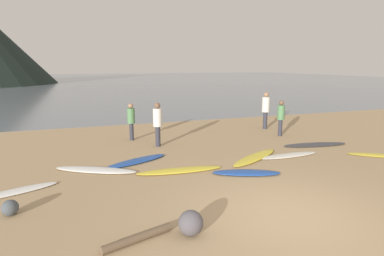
# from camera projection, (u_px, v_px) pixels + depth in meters

# --- Properties ---
(ground_plane) EXTENTS (120.00, 120.00, 0.20)m
(ground_plane) POSITION_uv_depth(u_px,v_px,m) (166.00, 130.00, 15.85)
(ground_plane) COLOR tan
(ground_plane) RESTS_ON ground
(ocean_water) EXTENTS (140.00, 100.00, 0.01)m
(ocean_water) POSITION_uv_depth(u_px,v_px,m) (99.00, 81.00, 63.61)
(ocean_water) COLOR slate
(ocean_water) RESTS_ON ground
(surfboard_0) EXTENTS (2.07, 1.14, 0.06)m
(surfboard_0) POSITION_uv_depth(u_px,v_px,m) (14.00, 192.00, 7.86)
(surfboard_0) COLOR white
(surfboard_0) RESTS_ON ground
(surfboard_1) EXTENTS (2.47, 1.69, 0.08)m
(surfboard_1) POSITION_uv_depth(u_px,v_px,m) (96.00, 170.00, 9.47)
(surfboard_1) COLOR white
(surfboard_1) RESTS_ON ground
(surfboard_2) EXTENTS (2.23, 1.39, 0.09)m
(surfboard_2) POSITION_uv_depth(u_px,v_px,m) (137.00, 161.00, 10.33)
(surfboard_2) COLOR #1E479E
(surfboard_2) RESTS_ON ground
(surfboard_3) EXTENTS (2.60, 0.69, 0.08)m
(surfboard_3) POSITION_uv_depth(u_px,v_px,m) (180.00, 170.00, 9.43)
(surfboard_3) COLOR yellow
(surfboard_3) RESTS_ON ground
(surfboard_4) EXTENTS (2.01, 1.20, 0.09)m
(surfboard_4) POSITION_uv_depth(u_px,v_px,m) (246.00, 173.00, 9.21)
(surfboard_4) COLOR #1E479E
(surfboard_4) RESTS_ON ground
(surfboard_5) EXTENTS (2.52, 1.83, 0.09)m
(surfboard_5) POSITION_uv_depth(u_px,v_px,m) (255.00, 157.00, 10.74)
(surfboard_5) COLOR yellow
(surfboard_5) RESTS_ON ground
(surfboard_6) EXTENTS (2.32, 0.55, 0.07)m
(surfboard_6) POSITION_uv_depth(u_px,v_px,m) (289.00, 155.00, 11.00)
(surfboard_6) COLOR silver
(surfboard_6) RESTS_ON ground
(surfboard_7) EXTENTS (2.65, 0.95, 0.08)m
(surfboard_7) POSITION_uv_depth(u_px,v_px,m) (315.00, 144.00, 12.47)
(surfboard_7) COLOR #333338
(surfboard_7) RESTS_ON ground
(surfboard_8) EXTENTS (2.12, 1.63, 0.06)m
(surfboard_8) POSITION_uv_depth(u_px,v_px,m) (382.00, 155.00, 11.00)
(surfboard_8) COLOR yellow
(surfboard_8) RESTS_ON ground
(person_0) EXTENTS (0.36, 0.36, 1.79)m
(person_0) POSITION_uv_depth(u_px,v_px,m) (266.00, 107.00, 15.56)
(person_0) COLOR #2D2D38
(person_0) RESTS_ON ground
(person_1) EXTENTS (0.32, 0.32, 1.57)m
(person_1) POSITION_uv_depth(u_px,v_px,m) (281.00, 115.00, 14.01)
(person_1) COLOR #2D2D38
(person_1) RESTS_ON ground
(person_2) EXTENTS (0.31, 0.31, 1.54)m
(person_2) POSITION_uv_depth(u_px,v_px,m) (131.00, 119.00, 13.22)
(person_2) COLOR #2D2D38
(person_2) RESTS_ON ground
(person_3) EXTENTS (0.34, 0.34, 1.70)m
(person_3) POSITION_uv_depth(u_px,v_px,m) (158.00, 121.00, 12.17)
(person_3) COLOR #2D2D38
(person_3) RESTS_ON ground
(driftwood_log) EXTENTS (1.33, 0.56, 0.15)m
(driftwood_log) POSITION_uv_depth(u_px,v_px,m) (138.00, 238.00, 5.68)
(driftwood_log) COLOR brown
(driftwood_log) RESTS_ON ground
(beach_rock_near) EXTENTS (0.34, 0.34, 0.34)m
(beach_rock_near) POSITION_uv_depth(u_px,v_px,m) (10.00, 208.00, 6.67)
(beach_rock_near) COLOR #464C51
(beach_rock_near) RESTS_ON ground
(beach_rock_far) EXTENTS (0.47, 0.47, 0.47)m
(beach_rock_far) POSITION_uv_depth(u_px,v_px,m) (191.00, 223.00, 5.89)
(beach_rock_far) COLOR #504C51
(beach_rock_far) RESTS_ON ground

